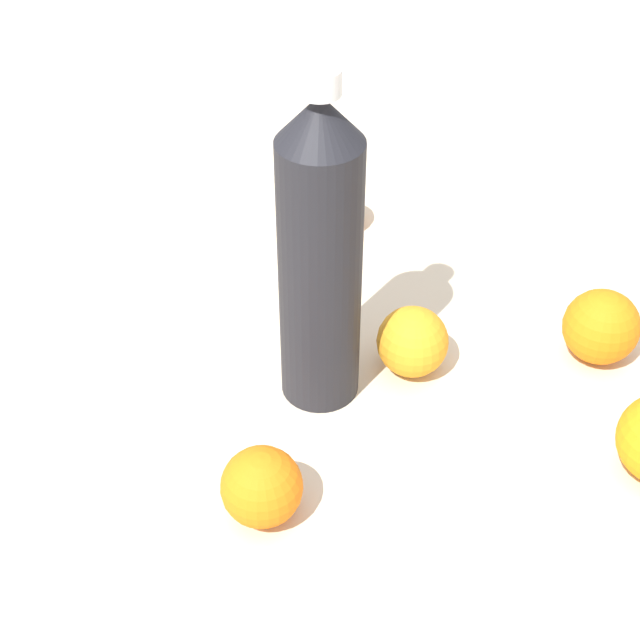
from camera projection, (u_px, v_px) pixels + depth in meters
The scene contains 6 objects.
ground_plane at pixel (336, 351), 0.90m from camera, with size 2.40×2.40×0.00m, color beige.
water_bottle at pixel (320, 256), 0.76m from camera, with size 0.07×0.07×0.31m.
orange_0 at pixel (336, 205), 1.04m from camera, with size 0.06×0.06×0.06m, color orange.
orange_2 at pixel (262, 487), 0.72m from camera, with size 0.07×0.07×0.07m, color orange.
orange_3 at pixel (412, 342), 0.85m from camera, with size 0.07×0.07×0.07m, color orange.
orange_4 at pixel (601, 327), 0.87m from camera, with size 0.07×0.07×0.07m, color orange.
Camera 1 is at (0.02, -0.66, 0.60)m, focal length 51.98 mm.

